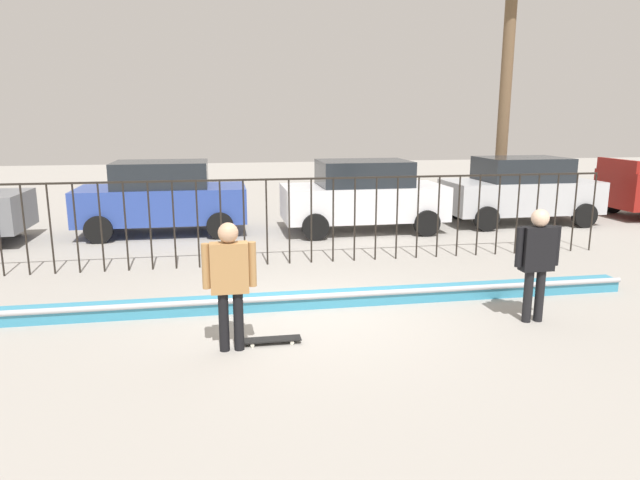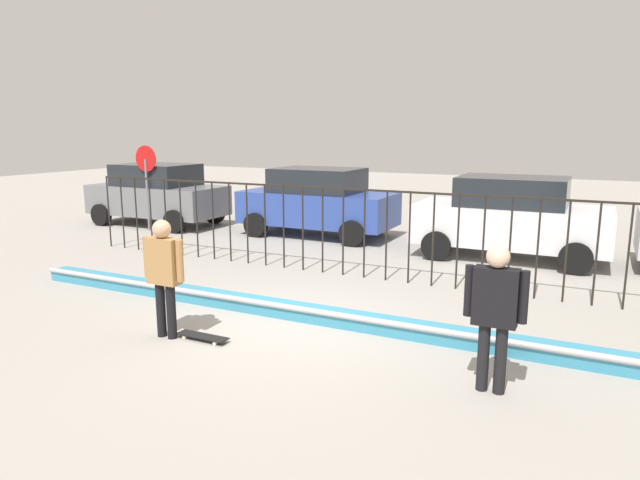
{
  "view_description": "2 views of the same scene",
  "coord_description": "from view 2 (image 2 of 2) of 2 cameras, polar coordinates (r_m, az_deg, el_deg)",
  "views": [
    {
      "loc": [
        -1.37,
        -8.33,
        3.05
      ],
      "look_at": [
        0.18,
        0.5,
        1.08
      ],
      "focal_mm": 31.82,
      "sensor_mm": 36.0,
      "label": 1
    },
    {
      "loc": [
        4.13,
        -7.14,
        2.97
      ],
      "look_at": [
        -0.08,
        1.35,
        1.1
      ],
      "focal_mm": 31.66,
      "sensor_mm": 36.0,
      "label": 2
    }
  ],
  "objects": [
    {
      "name": "stop_sign",
      "position": [
        17.36,
        -17.13,
        6.2
      ],
      "size": [
        0.76,
        0.07,
        2.5
      ],
      "color": "slate",
      "rests_on": "ground"
    },
    {
      "name": "bowl_coping_ledge",
      "position": [
        9.06,
        -2.27,
        -7.19
      ],
      "size": [
        11.0,
        0.4,
        0.27
      ],
      "color": "teal",
      "rests_on": "ground"
    },
    {
      "name": "camera_operator",
      "position": [
        6.64,
        17.28,
        -6.31
      ],
      "size": [
        0.7,
        0.26,
        1.73
      ],
      "rotation": [
        0.0,
        0.0,
        2.81
      ],
      "color": "black",
      "rests_on": "ground"
    },
    {
      "name": "ground_plane",
      "position": [
        8.77,
        -3.51,
        -8.66
      ],
      "size": [
        60.0,
        60.0,
        0.0
      ],
      "primitive_type": "plane",
      "color": "#9E9991"
    },
    {
      "name": "parked_car_white",
      "position": [
        13.74,
        18.72,
        2.21
      ],
      "size": [
        4.3,
        2.12,
        1.9
      ],
      "rotation": [
        0.0,
        0.0,
        -0.01
      ],
      "color": "silver",
      "rests_on": "ground"
    },
    {
      "name": "parked_car_gray",
      "position": [
        18.43,
        -16.12,
        4.51
      ],
      "size": [
        4.3,
        2.12,
        1.9
      ],
      "rotation": [
        0.0,
        0.0,
        0.01
      ],
      "color": "slate",
      "rests_on": "ground"
    },
    {
      "name": "perimeter_fence",
      "position": [
        11.3,
        4.53,
        1.66
      ],
      "size": [
        14.04,
        0.04,
        1.81
      ],
      "color": "black",
      "rests_on": "ground"
    },
    {
      "name": "parked_car_blue",
      "position": [
        15.84,
        -0.23,
        3.92
      ],
      "size": [
        4.3,
        2.12,
        1.9
      ],
      "rotation": [
        0.0,
        0.0,
        -0.01
      ],
      "color": "#2D479E",
      "rests_on": "ground"
    },
    {
      "name": "skateboard",
      "position": [
        8.34,
        -11.79,
        -9.51
      ],
      "size": [
        0.8,
        0.2,
        0.07
      ],
      "rotation": [
        0.0,
        0.0,
        0.28
      ],
      "color": "black",
      "rests_on": "ground"
    },
    {
      "name": "skateboarder",
      "position": [
        8.31,
        -15.52,
        -2.72
      ],
      "size": [
        0.7,
        0.26,
        1.73
      ],
      "rotation": [
        0.0,
        0.0,
        -0.04
      ],
      "color": "black",
      "rests_on": "ground"
    }
  ]
}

